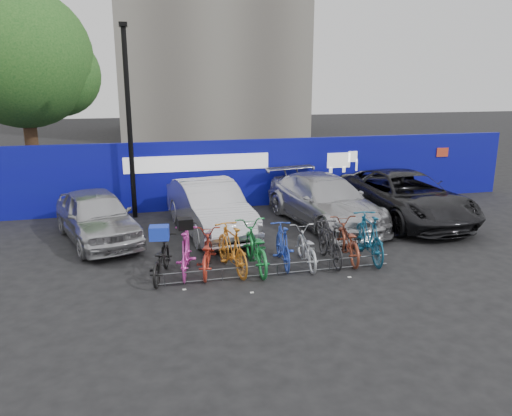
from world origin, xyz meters
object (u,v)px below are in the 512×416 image
object	(u,v)px
bike_4	(255,247)
bike_6	(306,247)
car_2	(325,201)
bike_3	(232,248)
bike_1	(186,251)
bike_8	(347,240)
bike_9	(369,237)
bike_rack	(277,269)
car_0	(97,216)
bike_2	(206,252)
tree	(29,62)
bike_5	(283,245)
lamppost	(129,118)
bike_7	(330,243)
car_3	(404,196)
bike_0	(161,259)
car_1	(210,207)

from	to	relation	value
bike_4	bike_6	world-z (taller)	bike_4
car_2	bike_3	xyz separation A→B (m)	(-3.60, -3.27, -0.17)
bike_1	bike_8	world-z (taller)	bike_1
bike_6	bike_9	xyz separation A→B (m)	(1.67, -0.01, 0.15)
bike_rack	bike_3	size ratio (longest dim) A/B	2.89
car_0	bike_2	world-z (taller)	car_0
tree	bike_3	distance (m)	12.51
bike_4	bike_5	xyz separation A→B (m)	(0.71, 0.06, -0.03)
lamppost	bike_7	size ratio (longest dim) A/B	3.49
bike_9	car_3	bearing A→B (deg)	-125.31
bike_2	bike_3	xyz separation A→B (m)	(0.60, -0.10, 0.09)
bike_8	car_3	bearing A→B (deg)	-129.41
car_0	bike_rack	bearing A→B (deg)	-58.85
bike_2	bike_0	bearing A→B (deg)	17.37
lamppost	bike_8	bearing A→B (deg)	-45.86
car_1	bike_0	bearing A→B (deg)	-124.98
car_0	bike_6	size ratio (longest dim) A/B	2.41
bike_2	bike_8	size ratio (longest dim) A/B	0.96
car_0	bike_3	size ratio (longest dim) A/B	2.20
car_0	bike_6	world-z (taller)	car_0
lamppost	bike_0	world-z (taller)	lamppost
bike_5	tree	bearing A→B (deg)	-48.53
bike_rack	bike_1	xyz separation A→B (m)	(-2.05, 0.62, 0.39)
bike_rack	car_1	world-z (taller)	car_1
bike_2	bike_9	distance (m)	4.12
bike_2	bike_5	xyz separation A→B (m)	(1.89, -0.00, 0.04)
car_2	bike_5	size ratio (longest dim) A/B	2.96
car_1	bike_7	world-z (taller)	car_1
tree	car_0	world-z (taller)	tree
bike_9	car_0	bearing A→B (deg)	-19.50
car_2	bike_5	world-z (taller)	car_2
bike_0	bike_6	distance (m)	3.51
car_2	bike_4	distance (m)	4.43
bike_4	tree	bearing A→B (deg)	-57.54
car_1	bike_6	xyz separation A→B (m)	(1.89, -3.25, -0.30)
car_1	bike_3	distance (m)	3.22
lamppost	bike_7	bearing A→B (deg)	-49.51
bike_7	bike_9	xyz separation A→B (m)	(1.03, -0.01, 0.08)
car_1	bike_0	size ratio (longest dim) A/B	2.62
bike_0	bike_2	distance (m)	1.07
bike_5	bike_6	world-z (taller)	bike_5
bike_1	car_0	bearing A→B (deg)	-44.81
lamppost	car_2	size ratio (longest dim) A/B	1.18
tree	bike_0	bearing A→B (deg)	-67.85
bike_0	bike_2	size ratio (longest dim) A/B	0.96
bike_0	bike_6	size ratio (longest dim) A/B	1.01
lamppost	car_1	bearing A→B (deg)	-46.05
bike_0	car_2	bearing A→B (deg)	-134.63
bike_7	bike_9	world-z (taller)	bike_9
car_2	bike_0	bearing A→B (deg)	-157.45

